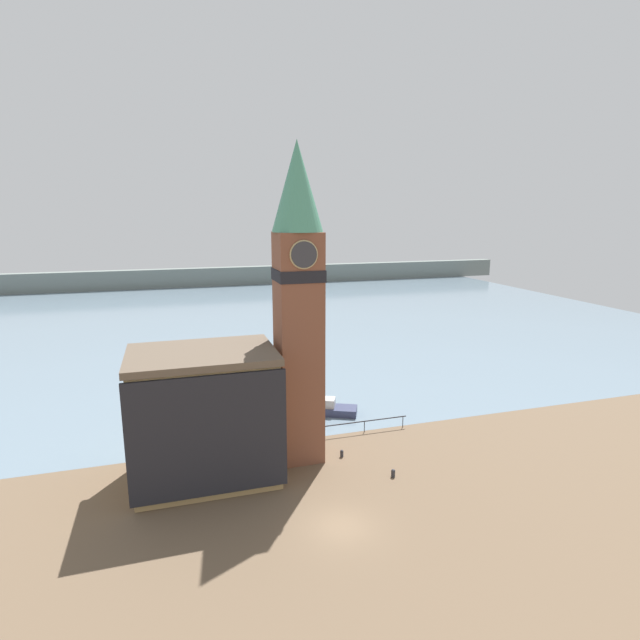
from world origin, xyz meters
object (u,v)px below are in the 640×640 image
object	(u,v)px
boat_near	(331,408)
clock_tower	(298,298)
mooring_bollard_far	(393,473)
mooring_bollard_near	(342,453)
pier_building	(205,415)

from	to	relation	value
boat_near	clock_tower	bearing A→B (deg)	-99.06
mooring_bollard_far	mooring_bollard_near	bearing A→B (deg)	122.84
clock_tower	mooring_bollard_far	bearing A→B (deg)	-41.17
pier_building	mooring_bollard_near	distance (m)	11.69
mooring_bollard_far	boat_near	bearing A→B (deg)	93.30
pier_building	mooring_bollard_far	world-z (taller)	pier_building
mooring_bollard_near	mooring_bollard_far	distance (m)	4.91
clock_tower	mooring_bollard_far	size ratio (longest dim) A/B	40.21
pier_building	boat_near	world-z (taller)	pier_building
clock_tower	pier_building	xyz separation A→B (m)	(-7.47, -1.01, -8.28)
boat_near	mooring_bollard_near	xyz separation A→B (m)	(-1.92, -8.79, -0.26)
boat_near	mooring_bollard_near	distance (m)	9.00
clock_tower	mooring_bollard_near	world-z (taller)	clock_tower
clock_tower	mooring_bollard_far	xyz separation A→B (m)	(5.95, -5.20, -12.87)
mooring_bollard_near	mooring_bollard_far	bearing A→B (deg)	-57.16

